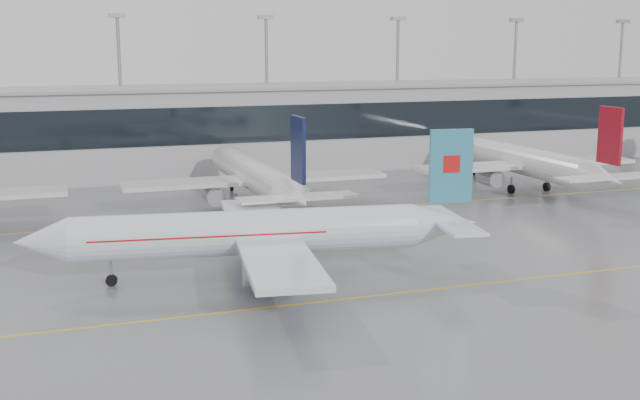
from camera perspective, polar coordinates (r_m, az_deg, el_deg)
name	(u,v)px	position (r m, az deg, el deg)	size (l,w,h in m)	color
ground	(374,296)	(59.50, 3.86, -6.82)	(320.00, 320.00, 0.00)	slate
taxi_line_main	(374,296)	(59.50, 3.86, -6.81)	(120.00, 0.25, 0.01)	gold
taxi_line_north	(265,215)	(86.95, -3.94, -1.10)	(120.00, 0.25, 0.01)	gold
terminal	(205,131)	(116.84, -8.19, 4.89)	(180.00, 15.00, 12.00)	#9E9EA2
terminal_glass	(216,125)	(109.33, -7.43, 5.29)	(180.00, 0.20, 5.00)	black
terminal_roof	(204,87)	(116.36, -8.27, 7.92)	(182.00, 16.00, 0.40)	gray
light_masts	(196,78)	(122.20, -8.84, 8.58)	(156.40, 1.00, 22.60)	gray
air_canada_jet	(263,233)	(63.09, -4.06, -2.35)	(36.60, 29.53, 11.51)	silver
parked_jet_c	(256,177)	(89.77, -4.60, 1.68)	(29.64, 36.96, 11.72)	silver
parked_jet_d	(525,162)	(104.21, 14.37, 2.66)	(29.64, 36.96, 11.72)	silver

